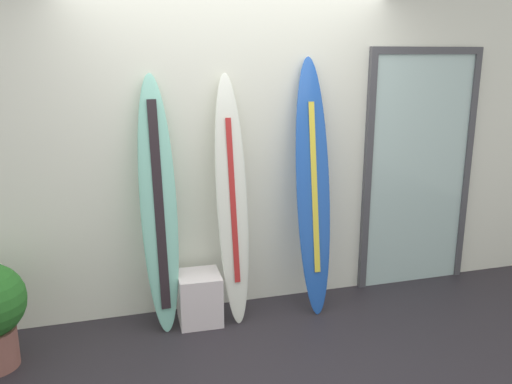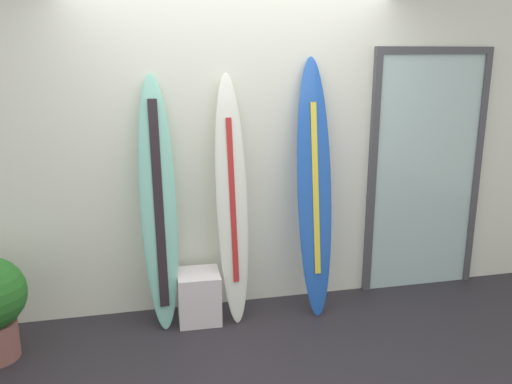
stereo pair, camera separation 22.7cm
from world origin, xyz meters
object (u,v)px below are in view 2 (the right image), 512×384
(display_block_left, at_px, (199,296))
(glass_door, at_px, (425,168))
(surfboard_seafoam, at_px, (159,206))
(surfboard_ivory, at_px, (232,202))
(surfboard_cobalt, at_px, (314,190))

(display_block_left, xyz_separation_m, glass_door, (2.03, 0.23, 0.89))
(surfboard_seafoam, distance_m, glass_door, 2.32)
(surfboard_ivory, xyz_separation_m, glass_door, (1.75, 0.21, 0.14))
(display_block_left, bearing_deg, surfboard_seafoam, 171.72)
(surfboard_seafoam, bearing_deg, glass_door, 4.79)
(surfboard_ivory, xyz_separation_m, surfboard_cobalt, (0.66, -0.01, 0.06))
(surfboard_ivory, xyz_separation_m, display_block_left, (-0.28, -0.03, -0.74))
(display_block_left, bearing_deg, surfboard_ivory, 5.62)
(surfboard_cobalt, distance_m, display_block_left, 1.24)
(surfboard_seafoam, distance_m, display_block_left, 0.80)
(surfboard_ivory, bearing_deg, surfboard_cobalt, -0.66)
(surfboard_seafoam, bearing_deg, display_block_left, -8.28)
(surfboard_seafoam, height_order, glass_door, glass_door)
(surfboard_seafoam, height_order, surfboard_cobalt, surfboard_cobalt)
(surfboard_ivory, bearing_deg, surfboard_seafoam, 178.65)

